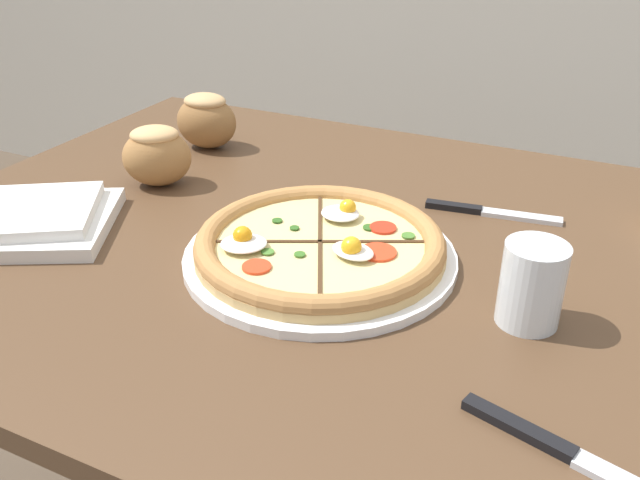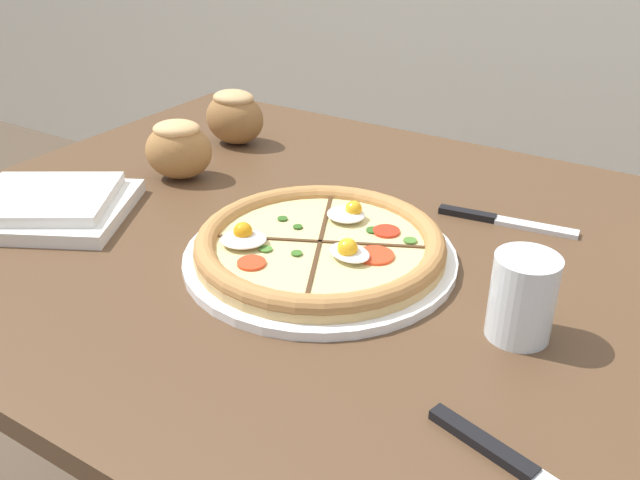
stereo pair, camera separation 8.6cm
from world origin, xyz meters
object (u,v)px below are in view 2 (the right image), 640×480
at_px(knife_main, 505,221).
at_px(bread_piece_mid, 235,116).
at_px(dining_table, 316,298).
at_px(napkin_folded, 47,205).
at_px(bread_piece_near, 179,148).
at_px(water_glass, 522,302).
at_px(pizza, 320,247).

bearing_deg(knife_main, bread_piece_mid, 166.07).
xyz_separation_m(dining_table, napkin_folded, (-0.36, -0.16, 0.13)).
xyz_separation_m(bread_piece_mid, knife_main, (0.53, -0.06, -0.05)).
relative_size(dining_table, bread_piece_near, 8.58).
relative_size(bread_piece_near, bread_piece_mid, 1.11).
bearing_deg(dining_table, napkin_folded, -155.77).
xyz_separation_m(bread_piece_mid, water_glass, (0.63, -0.31, -0.01)).
height_order(bread_piece_near, water_glass, bread_piece_near).
bearing_deg(bread_piece_mid, knife_main, -6.15).
distance_m(pizza, knife_main, 0.29).
bearing_deg(bread_piece_mid, water_glass, -26.11).
bearing_deg(dining_table, bread_piece_mid, 144.86).
xyz_separation_m(napkin_folded, knife_main, (0.58, 0.33, -0.01)).
relative_size(knife_main, water_glass, 2.06).
bearing_deg(napkin_folded, dining_table, 24.23).
bearing_deg(napkin_folded, pizza, 13.87).
height_order(dining_table, knife_main, knife_main).
distance_m(dining_table, pizza, 0.15).
bearing_deg(napkin_folded, water_glass, 6.61).
distance_m(napkin_folded, knife_main, 0.66).
bearing_deg(water_glass, bread_piece_mid, 153.89).
xyz_separation_m(bread_piece_near, water_glass, (0.61, -0.13, -0.01)).
bearing_deg(bread_piece_near, water_glass, -12.32).
relative_size(napkin_folded, bread_piece_mid, 2.43).
height_order(pizza, knife_main, pizza).
height_order(dining_table, pizza, pizza).
bearing_deg(water_glass, pizza, 175.18).
relative_size(dining_table, pizza, 3.27).
xyz_separation_m(dining_table, bread_piece_near, (-0.29, 0.05, 0.16)).
bearing_deg(dining_table, bread_piece_near, 170.76).
bearing_deg(knife_main, bread_piece_near, -174.49).
relative_size(dining_table, water_glass, 11.99).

